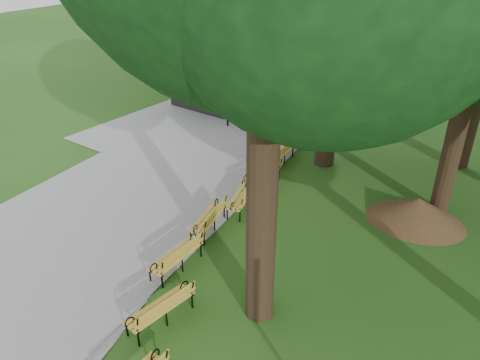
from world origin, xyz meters
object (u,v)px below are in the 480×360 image
at_px(bench_8, 295,137).
at_px(bench_9, 303,122).
at_px(bench_4, 208,218).
at_px(bench_6, 261,174).
at_px(lamp_post, 259,89).
at_px(bench_7, 280,153).
at_px(dirt_mound, 417,210).
at_px(bench_5, 241,197).
at_px(bench_3, 176,256).
at_px(bench_2, 160,307).
at_px(kiosk, 216,77).
at_px(person, 266,140).

relative_size(bench_8, bench_9, 1.00).
bearing_deg(bench_4, bench_6, 169.46).
xyz_separation_m(lamp_post, bench_7, (2.29, -3.00, -1.63)).
height_order(lamp_post, bench_8, lamp_post).
bearing_deg(dirt_mound, bench_5, -162.45).
bearing_deg(bench_3, bench_9, -170.56).
height_order(bench_2, bench_6, same).
xyz_separation_m(lamp_post, bench_3, (2.18, -10.70, -1.63)).
distance_m(bench_4, bench_6, 3.57).
xyz_separation_m(dirt_mound, bench_6, (-5.59, 0.17, 0.00)).
distance_m(bench_8, bench_9, 1.98).
bearing_deg(bench_9, bench_4, 25.98).
bearing_deg(bench_4, bench_7, 171.81).
distance_m(kiosk, bench_8, 7.04).
height_order(bench_2, bench_7, same).
height_order(person, kiosk, kiosk).
bearing_deg(bench_4, bench_8, 172.60).
xyz_separation_m(bench_4, bench_5, (0.37, 1.64, 0.00)).
bearing_deg(kiosk, bench_4, -50.22).
xyz_separation_m(person, kiosk, (-5.32, 5.48, 0.73)).
height_order(bench_3, bench_5, same).
height_order(dirt_mound, bench_7, bench_7).
distance_m(person, bench_3, 7.78).
height_order(dirt_mound, bench_8, bench_8).
distance_m(bench_3, bench_4, 2.08).
bearing_deg(bench_9, person, 20.78).
height_order(lamp_post, dirt_mound, lamp_post).
bearing_deg(bench_9, dirt_mound, 69.68).
bearing_deg(bench_2, bench_3, -141.49).
relative_size(bench_4, bench_6, 1.00).
distance_m(bench_4, bench_5, 1.69).
bearing_deg(lamp_post, bench_2, -76.87).
relative_size(kiosk, bench_8, 2.69).
height_order(bench_4, bench_7, same).
height_order(bench_7, bench_9, same).
xyz_separation_m(bench_4, bench_8, (0.24, 7.58, 0.00)).
xyz_separation_m(bench_6, bench_9, (-0.38, 5.98, 0.00)).
relative_size(person, dirt_mound, 0.66).
bearing_deg(kiosk, bench_7, -30.17).
bearing_deg(bench_6, kiosk, -124.68).
xyz_separation_m(dirt_mound, bench_8, (-5.66, 4.19, 0.00)).
bearing_deg(bench_2, person, -155.88).
height_order(bench_2, bench_5, same).
bearing_deg(bench_8, person, 0.09).
xyz_separation_m(person, bench_9, (0.32, 3.86, -0.43)).
relative_size(bench_5, bench_8, 1.00).
distance_m(person, lamp_post, 3.58).
height_order(kiosk, bench_5, kiosk).
xyz_separation_m(dirt_mound, bench_9, (-5.97, 6.15, 0.00)).
relative_size(lamp_post, bench_3, 1.50).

